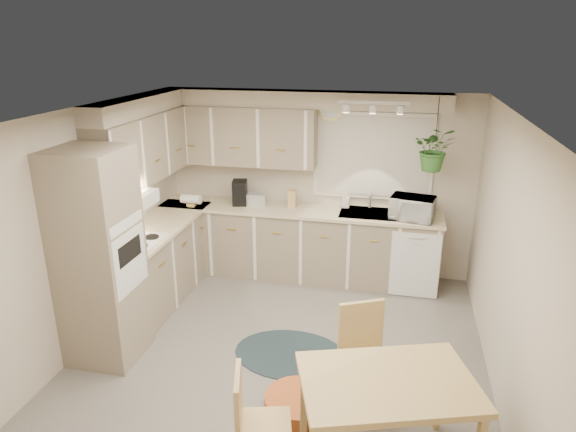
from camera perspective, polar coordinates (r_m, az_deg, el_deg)
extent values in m
plane|color=slate|center=(5.38, -0.76, -14.93)|extent=(4.20, 4.20, 0.00)
plane|color=white|center=(4.48, -0.90, 11.30)|extent=(4.20, 4.20, 0.00)
cube|color=#B8AC98|center=(6.75, 3.28, 3.63)|extent=(4.00, 0.04, 2.40)
cube|color=#B8AC98|center=(3.06, -10.37, -17.81)|extent=(4.00, 0.04, 2.40)
cube|color=#B8AC98|center=(5.58, -21.23, -1.12)|extent=(0.04, 4.20, 2.40)
cube|color=#B8AC98|center=(4.79, 23.24, -4.76)|extent=(0.04, 4.20, 2.40)
cube|color=gray|center=(6.41, -13.95, -4.96)|extent=(0.60, 1.85, 0.90)
cube|color=gray|center=(6.75, 1.06, -3.08)|extent=(3.60, 0.60, 0.90)
cube|color=beige|center=(6.23, -14.21, -1.03)|extent=(0.64, 1.89, 0.04)
cube|color=beige|center=(6.58, 1.07, 0.68)|extent=(3.64, 0.64, 0.04)
cube|color=gray|center=(5.18, -20.24, -4.39)|extent=(0.65, 0.65, 2.10)
cube|color=silver|center=(5.02, -17.14, -4.79)|extent=(0.02, 0.56, 0.58)
cube|color=gray|center=(6.15, -15.53, 7.39)|extent=(0.35, 2.00, 0.75)
cube|color=gray|center=(6.67, -5.47, 8.90)|extent=(2.00, 0.35, 0.75)
cube|color=#B8AC98|center=(6.09, -16.15, 11.76)|extent=(0.30, 2.00, 0.20)
cube|color=#B8AC98|center=(6.43, 1.44, 12.86)|extent=(3.60, 0.30, 0.20)
cube|color=silver|center=(5.75, -16.65, -2.75)|extent=(0.52, 0.58, 0.02)
cube|color=silver|center=(5.61, -17.27, 1.58)|extent=(0.40, 0.60, 0.14)
cube|color=silver|center=(6.56, 9.39, 6.53)|extent=(1.40, 0.02, 1.00)
cube|color=silver|center=(6.56, 9.39, 6.54)|extent=(1.50, 0.02, 1.10)
cube|color=#B1B4BA|center=(6.49, 8.90, -0.02)|extent=(0.70, 0.48, 0.10)
cube|color=silver|center=(6.37, 13.89, -5.35)|extent=(0.58, 0.02, 0.83)
cube|color=silver|center=(5.92, 9.45, 12.34)|extent=(0.80, 0.04, 0.04)
cylinder|color=gold|center=(6.50, 4.73, 11.81)|extent=(0.30, 0.03, 0.30)
cube|color=tan|center=(4.06, 10.70, -21.77)|extent=(1.41, 1.15, 0.76)
cube|color=tan|center=(3.94, -2.62, -22.07)|extent=(0.49, 0.49, 0.85)
cube|color=tan|center=(4.53, 8.91, -15.59)|extent=(0.57, 0.57, 0.91)
ellipsoid|color=black|center=(5.35, 0.29, -15.07)|extent=(1.19, 0.92, 0.01)
cylinder|color=#C65227|center=(4.67, 1.13, -20.05)|extent=(0.74, 0.74, 0.13)
imported|color=silver|center=(6.32, 13.67, 1.15)|extent=(0.55, 0.38, 0.34)
imported|color=silver|center=(6.62, 6.43, 1.29)|extent=(0.09, 0.20, 0.09)
imported|color=#306428|center=(6.17, 15.93, 6.66)|extent=(0.47, 0.52, 0.40)
cube|color=black|center=(6.72, -5.37, 2.62)|extent=(0.22, 0.25, 0.32)
cube|color=#B1B4BA|center=(6.70, -3.53, 1.85)|extent=(0.26, 0.17, 0.15)
cube|color=tan|center=(6.61, 0.47, 1.97)|extent=(0.10, 0.10, 0.22)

